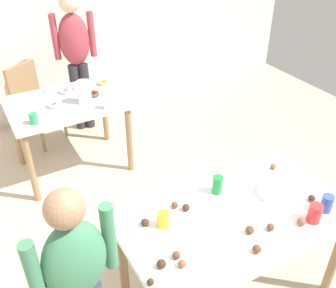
{
  "coord_description": "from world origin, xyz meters",
  "views": [
    {
      "loc": [
        -1.19,
        -1.3,
        2.37
      ],
      "look_at": [
        -0.09,
        0.64,
        0.9
      ],
      "focal_mm": 40.77,
      "sensor_mm": 36.0,
      "label": 1
    }
  ],
  "objects": [
    {
      "name": "cake_ball_12",
      "position": [
        0.48,
        -0.17,
        0.77
      ],
      "size": [
        0.04,
        0.04,
        0.04
      ],
      "primitive_type": "sphere",
      "color": "#3D2319",
      "rests_on": "dining_table_near"
    },
    {
      "name": "chair_far_table",
      "position": [
        -0.64,
        2.67,
        0.5
      ],
      "size": [
        0.54,
        0.54,
        0.87
      ],
      "color": "olive",
      "rests_on": "ground_plane"
    },
    {
      "name": "cake_ball_9",
      "position": [
        0.5,
        0.2,
        0.77
      ],
      "size": [
        0.04,
        0.04,
        0.04
      ],
      "primitive_type": "sphere",
      "color": "brown",
      "rests_on": "dining_table_near"
    },
    {
      "name": "donut_far_1",
      "position": [
        -0.19,
        1.92,
        0.77
      ],
      "size": [
        0.13,
        0.13,
        0.04
      ],
      "primitive_type": "torus",
      "color": "brown",
      "rests_on": "dining_table_far"
    },
    {
      "name": "fork_near",
      "position": [
        -0.18,
        -0.21,
        0.75
      ],
      "size": [
        0.17,
        0.02,
        0.01
      ],
      "primitive_type": "cube",
      "color": "silver",
      "rests_on": "dining_table_near"
    },
    {
      "name": "cake_ball_6",
      "position": [
        -0.49,
        -0.2,
        0.77
      ],
      "size": [
        0.04,
        0.04,
        0.04
      ],
      "primitive_type": "sphere",
      "color": "brown",
      "rests_on": "dining_table_near"
    },
    {
      "name": "person_girl_near",
      "position": [
        -0.99,
        -0.04,
        0.79
      ],
      "size": [
        0.46,
        0.24,
        1.34
      ],
      "color": "#383D4C",
      "rests_on": "ground_plane"
    },
    {
      "name": "cake_ball_5",
      "position": [
        -0.3,
        0.2,
        0.77
      ],
      "size": [
        0.04,
        0.04,
        0.04
      ],
      "primitive_type": "sphere",
      "color": "brown",
      "rests_on": "dining_table_near"
    },
    {
      "name": "cake_ball_4",
      "position": [
        -0.68,
        -0.22,
        0.77
      ],
      "size": [
        0.04,
        0.04,
        0.04
      ],
      "primitive_type": "sphere",
      "color": "#3D2319",
      "rests_on": "dining_table_near"
    },
    {
      "name": "cup_near_2",
      "position": [
        0.49,
        -0.28,
        0.81
      ],
      "size": [
        0.07,
        0.07,
        0.11
      ],
      "primitive_type": "cylinder",
      "color": "#3351B2",
      "rests_on": "dining_table_near"
    },
    {
      "name": "cake_ball_1",
      "position": [
        0.27,
        -0.29,
        0.77
      ],
      "size": [
        0.05,
        0.05,
        0.05
      ],
      "primitive_type": "sphere",
      "color": "brown",
      "rests_on": "dining_table_near"
    },
    {
      "name": "donut_far_3",
      "position": [
        -0.41,
        2.12,
        0.77
      ],
      "size": [
        0.12,
        0.12,
        0.03
      ],
      "primitive_type": "torus",
      "color": "pink",
      "rests_on": "dining_table_far"
    },
    {
      "name": "cake_ball_2",
      "position": [
        -0.58,
        -0.15,
        0.78
      ],
      "size": [
        0.05,
        0.05,
        0.05
      ],
      "primitive_type": "sphere",
      "color": "#3D2319",
      "rests_on": "dining_table_near"
    },
    {
      "name": "cake_ball_11",
      "position": [
        -0.49,
        -0.14,
        0.77
      ],
      "size": [
        0.04,
        0.04,
        0.04
      ],
      "primitive_type": "sphere",
      "color": "brown",
      "rests_on": "dining_table_near"
    },
    {
      "name": "cake_ball_7",
      "position": [
        -0.09,
        -0.32,
        0.77
      ],
      "size": [
        0.05,
        0.05,
        0.05
      ],
      "primitive_type": "sphere",
      "color": "brown",
      "rests_on": "dining_table_near"
    },
    {
      "name": "donut_far_5",
      "position": [
        -0.53,
        2.22,
        0.77
      ],
      "size": [
        0.1,
        0.1,
        0.03
      ],
      "primitive_type": "torus",
      "color": "white",
      "rests_on": "dining_table_far"
    },
    {
      "name": "cup_near_0",
      "position": [
        0.36,
        -0.3,
        0.81
      ],
      "size": [
        0.08,
        0.08,
        0.12
      ],
      "primitive_type": "cylinder",
      "color": "red",
      "rests_on": "dining_table_near"
    },
    {
      "name": "donut_far_4",
      "position": [
        -0.26,
        2.15,
        0.77
      ],
      "size": [
        0.11,
        0.11,
        0.03
      ],
      "primitive_type": "torus",
      "color": "white",
      "rests_on": "dining_table_far"
    },
    {
      "name": "cake_ball_3",
      "position": [
        0.09,
        -0.23,
        0.77
      ],
      "size": [
        0.04,
        0.04,
        0.04
      ],
      "primitive_type": "sphere",
      "color": "brown",
      "rests_on": "dining_table_near"
    },
    {
      "name": "dining_table_far",
      "position": [
        -0.45,
        1.94,
        0.64
      ],
      "size": [
        1.07,
        0.77,
        0.75
      ],
      "color": "silver",
      "rests_on": "ground_plane"
    },
    {
      "name": "dining_table_near",
      "position": [
        -0.02,
        -0.06,
        0.66
      ],
      "size": [
        1.38,
        0.74,
        0.75
      ],
      "color": "white",
      "rests_on": "ground_plane"
    },
    {
      "name": "donut_far_2",
      "position": [
        -0.01,
        2.12,
        0.77
      ],
      "size": [
        0.11,
        0.11,
        0.03
      ],
      "primitive_type": "torus",
      "color": "gold",
      "rests_on": "dining_table_far"
    },
    {
      "name": "donut_far_0",
      "position": [
        -0.58,
        1.89,
        0.77
      ],
      "size": [
        0.12,
        0.12,
        0.04
      ],
      "primitive_type": "torus",
      "color": "pink",
      "rests_on": "dining_table_far"
    },
    {
      "name": "cake_ball_0",
      "position": [
        -0.03,
        -0.19,
        0.77
      ],
      "size": [
        0.05,
        0.05,
        0.05
      ],
      "primitive_type": "sphere",
      "color": "brown",
      "rests_on": "dining_table_near"
    },
    {
      "name": "cake_ball_13",
      "position": [
        -0.25,
        0.14,
        0.77
      ],
      "size": [
        0.05,
        0.05,
        0.05
      ],
      "primitive_type": "sphere",
      "color": "#3D2319",
      "rests_on": "dining_table_near"
    },
    {
      "name": "cup_near_1",
      "position": [
        -0.43,
        0.1,
        0.8
      ],
      "size": [
        0.07,
        0.07,
        0.1
      ],
      "primitive_type": "cylinder",
      "color": "yellow",
      "rests_on": "dining_table_near"
    },
    {
      "name": "pitcher_far",
      "position": [
        -0.3,
        1.82,
        0.86
      ],
      "size": [
        0.12,
        0.12,
        0.21
      ],
      "primitive_type": "cylinder",
      "color": "white",
      "rests_on": "dining_table_far"
    },
    {
      "name": "cake_ball_10",
      "position": [
        -0.52,
        0.16,
        0.77
      ],
      "size": [
        0.05,
        0.05,
        0.05
      ],
      "primitive_type": "sphere",
      "color": "#3D2319",
      "rests_on": "dining_table_near"
    },
    {
      "name": "cup_far_1",
      "position": [
        -0.8,
        1.66,
        0.8
      ],
      "size": [
        0.07,
        0.07,
        0.09
      ],
      "primitive_type": "cylinder",
      "color": "green",
      "rests_on": "dining_table_far"
    },
    {
      "name": "cup_far_0",
      "position": [
        -0.16,
        1.61,
        0.81
      ],
      "size": [
        0.07,
        0.07,
        0.12
      ],
      "primitive_type": "cylinder",
      "color": "white",
      "rests_on": "dining_table_far"
    },
    {
      "name": "person_adult_far",
      "position": [
        -0.1,
        2.66,
        0.94
      ],
      "size": [
        0.45,
        0.27,
        1.56
      ],
      "color": "#28282D",
      "rests_on": "ground_plane"
    },
    {
      "name": "wall_back",
      "position": [
        0.0,
        3.2,
        1.3
      ],
      "size": [
        6.4,
        0.1,
        2.6
      ],
      "primitive_type": "cube",
      "color": "silver",
      "rests_on": "ground_plane"
    },
    {
      "name": "ground_plane",
      "position": [
        0.0,
        0.0,
        0.0
      ],
      "size": [
        6.4,
        6.4,
        0.0
      ],
      "primitive_type": "plane",
      "color": "tan"
    },
    {
      "name": "soda_can",
      "position": [
        0.01,
        0.19,
        0.81
      ],
      "size": [
        0.07,
        0.07,
        0.12
      ],
      "primitive_type": "cylinder",
      "color": "#198438",
      "rests_on": "dining_table_near"
    },
    {
      "name": "mixing_bowl",
      "position": [
        0.31,
        0.01,
        0.79
      ],
      "size": [
        0.19,
        0.19,
        0.09
      ],
      "primitive_type": "cylinder",
      "color": "white",
      "rests_on": "dining_table_near"
    }
  ]
}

